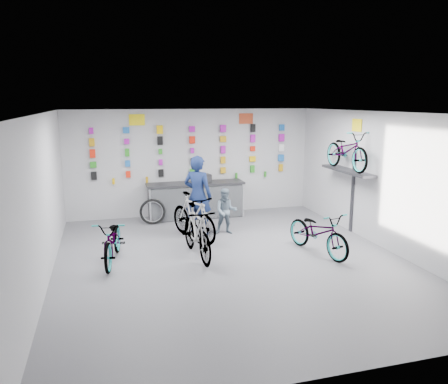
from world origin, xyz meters
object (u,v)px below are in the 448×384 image
object	(u,v)px
bike_service	(193,217)
clerk	(198,195)
customer	(226,211)
bike_left	(113,240)
bike_center	(197,232)
counter	(196,201)
bike_right	(318,232)

from	to	relation	value
bike_service	clerk	size ratio (longest dim) A/B	0.94
bike_service	clerk	distance (m)	0.59
clerk	customer	xyz separation A→B (m)	(0.67, -0.16, -0.41)
bike_service	customer	bearing A→B (deg)	-8.11
bike_left	customer	world-z (taller)	customer
bike_left	bike_center	world-z (taller)	bike_center
counter	bike_right	world-z (taller)	counter
counter	bike_service	world-z (taller)	bike_service
clerk	customer	world-z (taller)	clerk
bike_left	bike_service	bearing A→B (deg)	39.43
bike_right	bike_service	bearing A→B (deg)	129.71
clerk	customer	size ratio (longest dim) A/B	1.71
bike_center	bike_right	size ratio (longest dim) A/B	1.02
customer	bike_left	bearing A→B (deg)	-143.00
bike_service	clerk	bearing A→B (deg)	41.69
clerk	customer	bearing A→B (deg)	-157.58
bike_left	bike_service	size ratio (longest dim) A/B	0.97
clerk	bike_service	bearing A→B (deg)	99.05
bike_left	clerk	xyz separation A→B (m)	(2.06, 1.42, 0.51)
counter	customer	xyz separation A→B (m)	(0.40, -1.69, 0.08)
bike_left	clerk	bearing A→B (deg)	44.57
bike_center	clerk	size ratio (longest dim) A/B	0.95
bike_right	clerk	world-z (taller)	clerk
bike_right	counter	bearing A→B (deg)	103.39
bike_left	customer	distance (m)	3.01
bike_center	customer	size ratio (longest dim) A/B	1.63
bike_left	counter	bearing A→B (deg)	61.67
customer	clerk	bearing A→B (deg)	178.47
counter	customer	world-z (taller)	customer
clerk	counter	bearing A→B (deg)	-63.78
bike_center	customer	distance (m)	1.78
bike_center	clerk	bearing A→B (deg)	72.19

